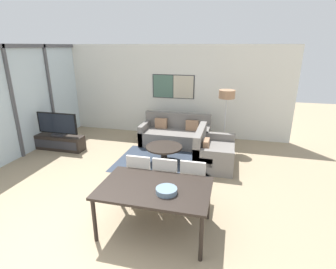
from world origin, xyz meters
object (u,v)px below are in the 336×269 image
object	(u,v)px
television	(57,124)
sofa_side	(211,153)
dining_chair_right	(193,181)
coffee_table	(164,150)
sofa_main	(176,135)
dining_chair_left	(141,176)
dining_chair_centre	(166,179)
fruit_bowl	(166,190)
tv_console	(60,142)
floor_lamp	(227,97)
dining_table	(155,191)

from	to	relation	value
television	sofa_side	world-z (taller)	television
dining_chair_right	coffee_table	bearing A→B (deg)	119.74
television	sofa_main	bearing A→B (deg)	21.57
dining_chair_left	dining_chair_centre	xyz separation A→B (m)	(0.48, -0.00, 0.00)
sofa_side	dining_chair_left	size ratio (longest dim) A/B	1.45
fruit_bowl	tv_console	bearing A→B (deg)	144.36
floor_lamp	television	bearing A→B (deg)	-164.42
dining_chair_right	fruit_bowl	world-z (taller)	dining_chair_right
television	dining_table	world-z (taller)	television
dining_chair_centre	fruit_bowl	distance (m)	0.91
sofa_side	dining_table	bearing A→B (deg)	166.71
coffee_table	dining_chair_centre	world-z (taller)	dining_chair_centre
television	sofa_side	bearing A→B (deg)	0.97
television	coffee_table	size ratio (longest dim) A/B	1.32
fruit_bowl	dining_chair_centre	bearing A→B (deg)	104.49
sofa_main	dining_table	distance (m)	3.84
sofa_side	dining_table	world-z (taller)	sofa_side
coffee_table	sofa_main	bearing A→B (deg)	90.00
coffee_table	television	bearing A→B (deg)	177.90
dining_table	fruit_bowl	distance (m)	0.27
dining_chair_centre	floor_lamp	xyz separation A→B (m)	(0.87, 3.10, 0.93)
sofa_side	dining_table	size ratio (longest dim) A/B	0.82
dining_chair_centre	dining_chair_right	size ratio (longest dim) A/B	1.00
coffee_table	dining_chair_right	size ratio (longest dim) A/B	0.94
dining_table	coffee_table	bearing A→B (deg)	101.80
television	dining_chair_right	size ratio (longest dim) A/B	1.25
dining_chair_centre	dining_chair_right	distance (m)	0.48
sofa_side	coffee_table	world-z (taller)	sofa_side
dining_chair_centre	fruit_bowl	size ratio (longest dim) A/B	3.05
dining_table	dining_chair_right	bearing A→B (deg)	56.84
coffee_table	dining_chair_left	world-z (taller)	dining_chair_left
fruit_bowl	dining_chair_right	bearing A→B (deg)	72.94
dining_table	dining_chair_left	bearing A→B (deg)	123.82
sofa_main	dining_chair_left	size ratio (longest dim) A/B	2.08
dining_table	floor_lamp	size ratio (longest dim) A/B	1.02
dining_chair_centre	dining_chair_left	bearing A→B (deg)	179.97
tv_console	fruit_bowl	xyz separation A→B (m)	(3.77, -2.70, 0.59)
sofa_side	coffee_table	xyz separation A→B (m)	(-1.14, -0.18, 0.03)
tv_console	dining_table	size ratio (longest dim) A/B	0.84
television	dining_chair_centre	xyz separation A→B (m)	(3.56, -1.87, -0.21)
dining_table	sofa_side	bearing A→B (deg)	76.71
dining_chair_right	television	bearing A→B (deg)	155.34
television	floor_lamp	bearing A→B (deg)	15.58
tv_console	fruit_bowl	world-z (taller)	fruit_bowl
television	dining_chair_right	world-z (taller)	television
tv_console	dining_chair_centre	size ratio (longest dim) A/B	1.48
tv_console	sofa_side	size ratio (longest dim) A/B	1.02
dining_chair_right	floor_lamp	xyz separation A→B (m)	(0.39, 3.08, 0.93)
sofa_side	tv_console	bearing A→B (deg)	90.98
dining_chair_left	dining_chair_right	bearing A→B (deg)	1.07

